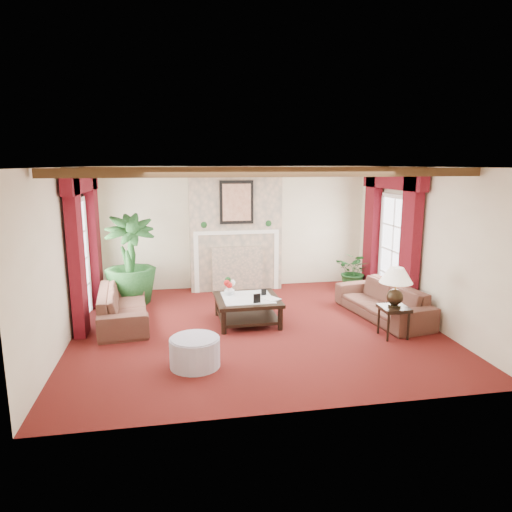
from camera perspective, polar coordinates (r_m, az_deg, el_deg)
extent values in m
plane|color=#440F0C|center=(7.90, -0.04, -8.92)|extent=(6.00, 6.00, 0.00)
plane|color=white|center=(7.41, -0.04, 11.06)|extent=(6.00, 6.00, 0.00)
cube|color=beige|center=(10.23, -2.73, 3.56)|extent=(6.00, 0.02, 2.70)
cube|color=beige|center=(7.62, -22.84, -0.05)|extent=(0.02, 5.50, 2.70)
cube|color=beige|center=(8.58, 20.11, 1.35)|extent=(0.02, 5.50, 2.70)
imported|color=#330E16|center=(8.38, -16.31, -5.33)|extent=(2.16, 1.00, 0.80)
imported|color=#330E16|center=(8.62, 15.59, -4.78)|extent=(2.27, 1.28, 0.81)
imported|color=black|center=(9.42, -15.35, -2.80)|extent=(1.72, 2.18, 1.00)
imported|color=black|center=(10.28, 12.18, -2.40)|extent=(1.62, 1.62, 0.67)
cylinder|color=#B5AAC1|center=(6.47, -7.65, -11.85)|extent=(0.69, 0.69, 0.40)
imported|color=silver|center=(8.16, -3.35, -4.28)|extent=(0.31, 0.31, 0.18)
imported|color=black|center=(7.80, 1.28, -4.53)|extent=(0.25, 0.23, 0.31)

